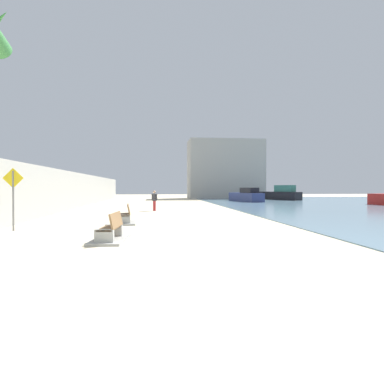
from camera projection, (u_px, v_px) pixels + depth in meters
The scene contains 9 objects.
ground_plane at pixel (160, 210), 27.24m from camera, with size 120.00×120.00×0.00m, color beige.
seawall at pixel (63, 191), 26.42m from camera, with size 0.80×64.00×3.10m, color #9E9E99.
bench_near at pixel (110, 234), 11.60m from camera, with size 1.30×2.20×0.98m.
bench_far at pixel (125, 219), 17.24m from camera, with size 1.24×2.17×0.98m.
person_walking at pixel (154, 199), 26.47m from camera, with size 0.43×0.37×1.57m.
boat_far_right at pixel (246, 196), 43.41m from camera, with size 2.90×7.30×1.74m.
boat_nearest at pixel (280, 194), 49.12m from camera, with size 4.31×7.34×2.09m.
pedestrian_sign at pixel (13, 192), 14.31m from camera, with size 0.85×0.08×2.64m.
harbor_building at pixel (225, 170), 56.20m from camera, with size 12.00×6.00×9.49m, color #9E9E99.
Camera 1 is at (-0.39, -9.34, 1.84)m, focal length 32.00 mm.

